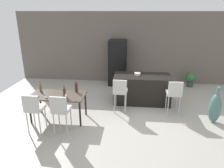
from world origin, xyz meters
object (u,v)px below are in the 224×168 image
at_px(dining_table, 58,97).
at_px(fruit_bowl, 137,74).
at_px(wine_glass_middle, 37,91).
at_px(dining_chair_near, 34,107).
at_px(wine_bottle_right, 41,88).
at_px(bar_chair_middle, 174,92).
at_px(wine_bottle_near, 76,88).
at_px(dining_chair_far, 61,109).
at_px(wine_bottle_far, 64,92).
at_px(wine_glass_end, 45,93).
at_px(wine_glass_left, 66,95).
at_px(potted_plant, 191,79).
at_px(kitchen_island, 142,89).
at_px(bar_chair_left, 120,90).
at_px(floor_vase, 215,108).
at_px(refrigerator, 118,63).

distance_m(dining_table, fruit_bowl, 2.66).
bearing_deg(wine_glass_middle, dining_chair_near, -72.59).
bearing_deg(wine_bottle_right, bar_chair_middle, 6.32).
xyz_separation_m(dining_chair_near, wine_bottle_near, (0.80, 1.01, 0.17)).
height_order(dining_chair_far, wine_bottle_right, dining_chair_far).
bearing_deg(wine_bottle_far, wine_glass_end, -168.34).
xyz_separation_m(dining_table, wine_bottle_far, (0.23, -0.09, 0.18)).
bearing_deg(wine_bottle_right, wine_bottle_far, -19.69).
relative_size(wine_glass_left, potted_plant, 0.30).
relative_size(dining_table, wine_glass_middle, 8.59).
relative_size(kitchen_island, bar_chair_middle, 1.75).
relative_size(wine_bottle_right, wine_glass_left, 1.75).
height_order(bar_chair_left, wine_glass_left, bar_chair_left).
distance_m(kitchen_island, wine_glass_end, 3.11).
distance_m(dining_chair_near, wine_bottle_far, 0.88).
relative_size(dining_chair_near, wine_bottle_near, 3.23).
bearing_deg(floor_vase, kitchen_island, 148.43).
relative_size(wine_glass_middle, potted_plant, 0.30).
xyz_separation_m(bar_chair_middle, wine_glass_left, (-2.92, -0.88, 0.17)).
height_order(fruit_bowl, floor_vase, floor_vase).
bearing_deg(wine_glass_middle, bar_chair_left, 18.40).
bearing_deg(kitchen_island, refrigerator, 118.94).
bearing_deg(bar_chair_left, dining_chair_near, -145.95).
relative_size(fruit_bowl, potted_plant, 0.35).
distance_m(wine_glass_left, floor_vase, 4.02).
distance_m(bar_chair_left, wine_glass_middle, 2.34).
height_order(dining_chair_near, wine_glass_middle, dining_chair_near).
distance_m(kitchen_island, fruit_bowl, 0.52).
distance_m(wine_glass_middle, floor_vase, 4.85).
relative_size(bar_chair_middle, dining_table, 0.70).
bearing_deg(dining_chair_far, floor_vase, 14.29).
bearing_deg(wine_bottle_far, wine_bottle_near, 56.93).
xyz_separation_m(kitchen_island, dining_chair_far, (-2.01, -2.19, 0.24)).
bearing_deg(bar_chair_middle, kitchen_island, 137.09).
bearing_deg(wine_glass_middle, fruit_bowl, 30.89).
relative_size(kitchen_island, floor_vase, 1.78).
distance_m(wine_bottle_right, refrigerator, 3.55).
bearing_deg(bar_chair_middle, refrigerator, 125.95).
xyz_separation_m(dining_chair_near, potted_plant, (4.69, 3.88, -0.37)).
bearing_deg(fruit_bowl, kitchen_island, -19.44).
relative_size(bar_chair_left, wine_glass_end, 6.03).
height_order(refrigerator, floor_vase, refrigerator).
distance_m(bar_chair_left, refrigerator, 2.55).
xyz_separation_m(dining_chair_far, fruit_bowl, (1.85, 2.25, 0.26)).
distance_m(bar_chair_middle, fruit_bowl, 1.40).
relative_size(wine_bottle_right, wine_glass_end, 1.75).
distance_m(dining_table, dining_chair_near, 0.82).
xyz_separation_m(bar_chair_middle, refrigerator, (-1.83, 2.53, 0.22)).
height_order(wine_bottle_right, potted_plant, wine_bottle_right).
distance_m(kitchen_island, dining_chair_far, 2.99).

